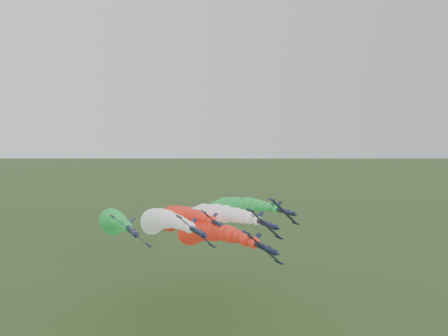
{
  "coord_description": "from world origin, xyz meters",
  "views": [
    {
      "loc": [
        -38.32,
        -83.57,
        58.84
      ],
      "look_at": [
        1.36,
        2.58,
        51.16
      ],
      "focal_mm": 35.0,
      "sensor_mm": 36.0,
      "label": 1
    }
  ],
  "objects": [
    {
      "name": "jet_lead",
      "position": [
        8.23,
        35.99,
        29.4
      ],
      "size": [
        15.98,
        72.58,
        18.79
      ],
      "rotation": [
        0.0,
        0.74,
        0.0
      ],
      "color": "#121A36",
      "rests_on": "ground"
    },
    {
      "name": "jet_inner_left",
      "position": [
        -2.36,
        44.44,
        31.94
      ],
      "size": [
        15.61,
        72.21,
        18.42
      ],
      "rotation": [
        0.0,
        0.74,
        0.0
      ],
      "color": "#121A36",
      "rests_on": "ground"
    },
    {
      "name": "jet_inner_right",
      "position": [
        13.28,
        43.64,
        32.17
      ],
      "size": [
        16.21,
        72.81,
        19.02
      ],
      "rotation": [
        0.0,
        0.74,
        0.0
      ],
      "color": "#121A36",
      "rests_on": "ground"
    },
    {
      "name": "jet_outer_left",
      "position": [
        -14.28,
        50.55,
        31.86
      ],
      "size": [
        15.96,
        72.56,
        18.77
      ],
      "rotation": [
        0.0,
        0.74,
        0.0
      ],
      "color": "#121A36",
      "rests_on": "ground"
    },
    {
      "name": "jet_outer_right",
      "position": [
        25.64,
        54.92,
        32.14
      ],
      "size": [
        15.56,
        72.15,
        18.37
      ],
      "rotation": [
        0.0,
        0.74,
        0.0
      ],
      "color": "#121A36",
      "rests_on": "ground"
    },
    {
      "name": "jet_trail",
      "position": [
        8.87,
        60.39,
        29.3
      ],
      "size": [
        16.3,
        72.9,
        19.11
      ],
      "rotation": [
        0.0,
        0.74,
        0.0
      ],
      "color": "#121A36",
      "rests_on": "ground"
    }
  ]
}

